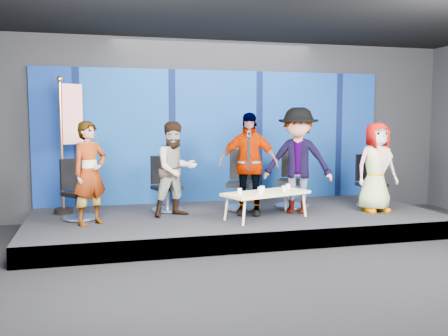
{
  "coord_description": "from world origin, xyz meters",
  "views": [
    {
      "loc": [
        -2.38,
        -5.75,
        1.95
      ],
      "look_at": [
        -0.25,
        2.4,
        1.12
      ],
      "focal_mm": 40.0,
      "sensor_mm": 36.0,
      "label": 1
    }
  ],
  "objects_px": {
    "panelist_d": "(298,161)",
    "mug_b": "(260,190)",
    "panelist_c": "(248,164)",
    "chair_c": "(241,190)",
    "panelist_e": "(376,167)",
    "panelist_a": "(90,173)",
    "mug_d": "(284,188)",
    "chair_d": "(293,188)",
    "mug_a": "(240,191)",
    "flag_stand": "(68,141)",
    "coffee_table": "(266,194)",
    "mug_e": "(288,186)",
    "chair_e": "(370,190)",
    "chair_b": "(166,193)",
    "chair_a": "(78,200)",
    "mug_c": "(262,189)",
    "panelist_b": "(176,169)"
  },
  "relations": [
    {
      "from": "chair_a",
      "to": "coffee_table",
      "type": "height_order",
      "value": "chair_a"
    },
    {
      "from": "mug_a",
      "to": "flag_stand",
      "type": "distance_m",
      "value": 3.13
    },
    {
      "from": "panelist_a",
      "to": "mug_a",
      "type": "distance_m",
      "value": 2.38
    },
    {
      "from": "panelist_c",
      "to": "mug_d",
      "type": "relative_size",
      "value": 20.25
    },
    {
      "from": "chair_d",
      "to": "mug_d",
      "type": "relative_size",
      "value": 13.13
    },
    {
      "from": "coffee_table",
      "to": "panelist_c",
      "type": "bearing_deg",
      "value": 113.9
    },
    {
      "from": "panelist_b",
      "to": "mug_b",
      "type": "relative_size",
      "value": 15.26
    },
    {
      "from": "panelist_b",
      "to": "chair_b",
      "type": "bearing_deg",
      "value": 84.63
    },
    {
      "from": "panelist_d",
      "to": "chair_e",
      "type": "xyz_separation_m",
      "value": [
        1.56,
        0.23,
        -0.6
      ]
    },
    {
      "from": "chair_e",
      "to": "coffee_table",
      "type": "bearing_deg",
      "value": -168.8
    },
    {
      "from": "panelist_c",
      "to": "coffee_table",
      "type": "distance_m",
      "value": 0.65
    },
    {
      "from": "chair_a",
      "to": "panelist_d",
      "type": "relative_size",
      "value": 0.54
    },
    {
      "from": "panelist_c",
      "to": "panelist_e",
      "type": "height_order",
      "value": "panelist_c"
    },
    {
      "from": "panelist_d",
      "to": "mug_c",
      "type": "height_order",
      "value": "panelist_d"
    },
    {
      "from": "coffee_table",
      "to": "mug_d",
      "type": "bearing_deg",
      "value": 3.37
    },
    {
      "from": "mug_d",
      "to": "chair_d",
      "type": "bearing_deg",
      "value": 58.7
    },
    {
      "from": "panelist_a",
      "to": "panelist_e",
      "type": "height_order",
      "value": "panelist_a"
    },
    {
      "from": "mug_b",
      "to": "panelist_d",
      "type": "bearing_deg",
      "value": 30.33
    },
    {
      "from": "mug_a",
      "to": "mug_d",
      "type": "distance_m",
      "value": 0.8
    },
    {
      "from": "panelist_e",
      "to": "mug_d",
      "type": "relative_size",
      "value": 18.31
    },
    {
      "from": "panelist_d",
      "to": "mug_b",
      "type": "height_order",
      "value": "panelist_d"
    },
    {
      "from": "mug_c",
      "to": "chair_e",
      "type": "bearing_deg",
      "value": 12.41
    },
    {
      "from": "chair_d",
      "to": "panelist_e",
      "type": "relative_size",
      "value": 0.72
    },
    {
      "from": "chair_e",
      "to": "mug_e",
      "type": "xyz_separation_m",
      "value": [
        -1.78,
        -0.33,
        0.17
      ]
    },
    {
      "from": "chair_c",
      "to": "coffee_table",
      "type": "relative_size",
      "value": 0.69
    },
    {
      "from": "chair_a",
      "to": "panelist_a",
      "type": "distance_m",
      "value": 0.69
    },
    {
      "from": "panelist_e",
      "to": "mug_c",
      "type": "relative_size",
      "value": 17.08
    },
    {
      "from": "chair_e",
      "to": "mug_a",
      "type": "relative_size",
      "value": 11.48
    },
    {
      "from": "panelist_e",
      "to": "mug_e",
      "type": "distance_m",
      "value": 1.65
    },
    {
      "from": "panelist_d",
      "to": "panelist_e",
      "type": "xyz_separation_m",
      "value": [
        1.4,
        -0.24,
        -0.13
      ]
    },
    {
      "from": "chair_b",
      "to": "mug_b",
      "type": "distance_m",
      "value": 1.86
    },
    {
      "from": "mug_b",
      "to": "flag_stand",
      "type": "bearing_deg",
      "value": 153.46
    },
    {
      "from": "panelist_b",
      "to": "panelist_d",
      "type": "height_order",
      "value": "panelist_d"
    },
    {
      "from": "panelist_c",
      "to": "panelist_d",
      "type": "height_order",
      "value": "panelist_d"
    },
    {
      "from": "panelist_b",
      "to": "panelist_e",
      "type": "bearing_deg",
      "value": -25.17
    },
    {
      "from": "chair_b",
      "to": "mug_b",
      "type": "bearing_deg",
      "value": -59.67
    },
    {
      "from": "panelist_e",
      "to": "mug_b",
      "type": "bearing_deg",
      "value": -176.16
    },
    {
      "from": "mug_e",
      "to": "flag_stand",
      "type": "height_order",
      "value": "flag_stand"
    },
    {
      "from": "chair_d",
      "to": "panelist_e",
      "type": "xyz_separation_m",
      "value": [
        1.28,
        -0.74,
        0.42
      ]
    },
    {
      "from": "panelist_a",
      "to": "panelist_d",
      "type": "xyz_separation_m",
      "value": [
        3.51,
        0.09,
        0.11
      ]
    },
    {
      "from": "mug_e",
      "to": "mug_a",
      "type": "bearing_deg",
      "value": -162.88
    },
    {
      "from": "chair_e",
      "to": "coffee_table",
      "type": "xyz_separation_m",
      "value": [
        -2.26,
        -0.56,
        0.09
      ]
    },
    {
      "from": "chair_c",
      "to": "panelist_e",
      "type": "height_order",
      "value": "panelist_e"
    },
    {
      "from": "coffee_table",
      "to": "mug_b",
      "type": "height_order",
      "value": "mug_b"
    },
    {
      "from": "mug_e",
      "to": "mug_b",
      "type": "bearing_deg",
      "value": -148.13
    },
    {
      "from": "mug_b",
      "to": "panelist_e",
      "type": "bearing_deg",
      "value": 6.5
    },
    {
      "from": "chair_b",
      "to": "coffee_table",
      "type": "distance_m",
      "value": 1.86
    },
    {
      "from": "chair_a",
      "to": "chair_c",
      "type": "xyz_separation_m",
      "value": [
        2.85,
        0.21,
        0.03
      ]
    },
    {
      "from": "chair_e",
      "to": "chair_c",
      "type": "bearing_deg",
      "value": 168.95
    },
    {
      "from": "panelist_c",
      "to": "chair_d",
      "type": "bearing_deg",
      "value": 44.04
    }
  ]
}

